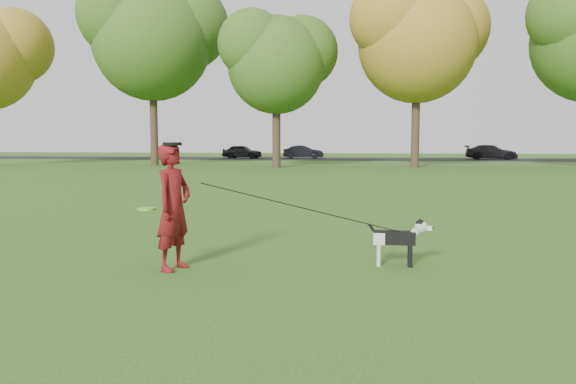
# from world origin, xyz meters

# --- Properties ---
(ground) EXTENTS (120.00, 120.00, 0.00)m
(ground) POSITION_xyz_m (0.00, 0.00, 0.00)
(ground) COLOR #285116
(ground) RESTS_ON ground
(road) EXTENTS (120.00, 7.00, 0.02)m
(road) POSITION_xyz_m (0.00, 40.00, 0.01)
(road) COLOR black
(road) RESTS_ON ground
(man) EXTENTS (0.52, 0.66, 1.58)m
(man) POSITION_xyz_m (-1.27, -0.20, 0.79)
(man) COLOR #610D10
(man) RESTS_ON ground
(dog) EXTENTS (0.83, 0.17, 0.63)m
(dog) POSITION_xyz_m (1.54, 0.37, 0.38)
(dog) COLOR black
(dog) RESTS_ON ground
(car_left) EXTENTS (3.52, 1.82, 1.14)m
(car_left) POSITION_xyz_m (-9.22, 40.00, 0.59)
(car_left) COLOR black
(car_left) RESTS_ON road
(car_mid) EXTENTS (3.48, 1.55, 1.11)m
(car_mid) POSITION_xyz_m (-4.00, 40.00, 0.58)
(car_mid) COLOR black
(car_mid) RESTS_ON road
(car_right) EXTENTS (4.17, 2.01, 1.17)m
(car_right) POSITION_xyz_m (11.18, 40.00, 0.61)
(car_right) COLOR black
(car_right) RESTS_ON road
(man_held_items) EXTENTS (3.36, 0.78, 1.17)m
(man_held_items) POSITION_xyz_m (0.37, 0.05, 0.76)
(man_held_items) COLOR #54F01E
(man_held_items) RESTS_ON ground
(tree_row) EXTENTS (51.74, 8.86, 12.01)m
(tree_row) POSITION_xyz_m (-1.43, 26.07, 7.41)
(tree_row) COLOR #38281C
(tree_row) RESTS_ON ground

